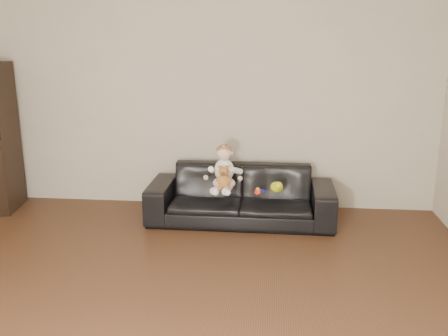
# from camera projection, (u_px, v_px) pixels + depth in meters

# --- Properties ---
(wall_back) EXTENTS (5.00, 0.00, 5.00)m
(wall_back) POSITION_uv_depth(u_px,v_px,m) (207.00, 90.00, 5.41)
(wall_back) COLOR #B7AD9A
(wall_back) RESTS_ON ground
(sofa) EXTENTS (1.90, 0.76, 0.55)m
(sofa) POSITION_uv_depth(u_px,v_px,m) (241.00, 195.00, 5.15)
(sofa) COLOR black
(sofa) RESTS_ON floor
(baby) EXTENTS (0.35, 0.42, 0.46)m
(baby) POSITION_uv_depth(u_px,v_px,m) (224.00, 170.00, 4.99)
(baby) COLOR #F6D0D7
(baby) RESTS_ON sofa
(teddy_bear) EXTENTS (0.15, 0.15, 0.23)m
(teddy_bear) POSITION_uv_depth(u_px,v_px,m) (223.00, 178.00, 4.87)
(teddy_bear) COLOR #A7672F
(teddy_bear) RESTS_ON sofa
(toy_green) EXTENTS (0.17, 0.19, 0.11)m
(toy_green) POSITION_uv_depth(u_px,v_px,m) (277.00, 187.00, 4.94)
(toy_green) COLOR #BDCD18
(toy_green) RESTS_ON sofa
(toy_rattle) EXTENTS (0.07, 0.07, 0.07)m
(toy_rattle) POSITION_uv_depth(u_px,v_px,m) (258.00, 192.00, 4.85)
(toy_rattle) COLOR red
(toy_rattle) RESTS_ON sofa
(toy_blue_disc) EXTENTS (0.12, 0.12, 0.01)m
(toy_blue_disc) POSITION_uv_depth(u_px,v_px,m) (261.00, 191.00, 4.98)
(toy_blue_disc) COLOR #1B26DA
(toy_blue_disc) RESTS_ON sofa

